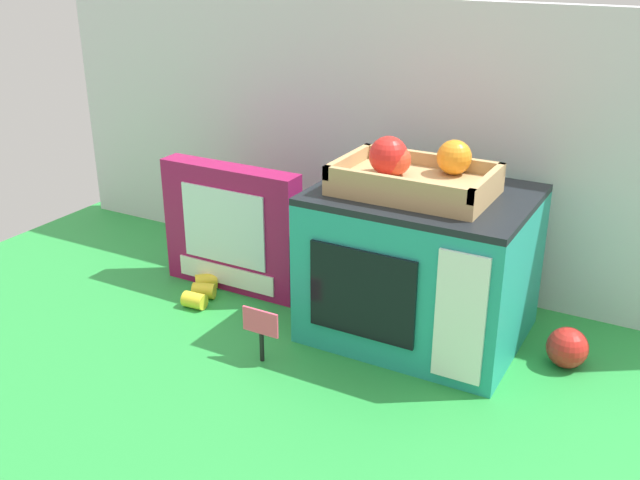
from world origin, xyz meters
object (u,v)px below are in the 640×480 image
(toy_microwave, at_px, (420,264))
(cookie_set_box, at_px, (231,229))
(loose_toy_banana, at_px, (202,291))
(price_sign, at_px, (261,327))
(loose_toy_apple, at_px, (567,348))
(food_groups_crate, at_px, (413,175))

(toy_microwave, xyz_separation_m, cookie_set_box, (-0.41, -0.01, -0.01))
(cookie_set_box, distance_m, loose_toy_banana, 0.14)
(loose_toy_banana, bearing_deg, cookie_set_box, 70.30)
(price_sign, relative_size, loose_toy_apple, 1.41)
(cookie_set_box, bearing_deg, price_sign, -45.74)
(food_groups_crate, distance_m, price_sign, 0.37)
(price_sign, bearing_deg, toy_microwave, 49.02)
(price_sign, xyz_separation_m, loose_toy_apple, (0.47, 0.24, -0.03))
(toy_microwave, xyz_separation_m, price_sign, (-0.20, -0.23, -0.07))
(price_sign, height_order, loose_toy_banana, price_sign)
(loose_toy_apple, bearing_deg, toy_microwave, -176.78)
(cookie_set_box, relative_size, loose_toy_apple, 4.33)
(price_sign, xyz_separation_m, loose_toy_banana, (-0.24, 0.14, -0.05))
(toy_microwave, height_order, loose_toy_apple, toy_microwave)
(food_groups_crate, bearing_deg, loose_toy_banana, -170.23)
(cookie_set_box, xyz_separation_m, price_sign, (0.21, -0.22, -0.07))
(price_sign, height_order, loose_toy_apple, price_sign)
(cookie_set_box, bearing_deg, toy_microwave, 1.23)
(toy_microwave, bearing_deg, loose_toy_banana, -169.08)
(food_groups_crate, bearing_deg, toy_microwave, 34.76)
(loose_toy_banana, height_order, loose_toy_apple, loose_toy_apple)
(cookie_set_box, height_order, price_sign, cookie_set_box)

